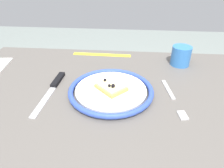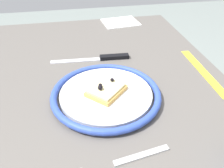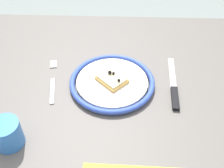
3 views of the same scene
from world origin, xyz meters
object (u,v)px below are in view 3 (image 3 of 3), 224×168
at_px(cup, 7,134).
at_px(fork, 53,80).
at_px(dining_table, 98,95).
at_px(knife, 174,91).
at_px(pizza_slice_near, 112,79).
at_px(plate, 112,82).

bearing_deg(cup, fork, 75.08).
relative_size(dining_table, knife, 4.92).
bearing_deg(pizza_slice_near, plate, 41.33).
bearing_deg(cup, dining_table, 52.29).
bearing_deg(fork, dining_table, 10.61).
distance_m(fork, cup, 0.25).
relative_size(dining_table, pizza_slice_near, 10.91).
xyz_separation_m(plate, knife, (0.19, -0.03, -0.01)).
relative_size(pizza_slice_near, fork, 0.54).
height_order(plate, knife, plate).
distance_m(knife, fork, 0.38).
bearing_deg(cup, knife, 24.31).
bearing_deg(fork, cup, -104.92).
xyz_separation_m(pizza_slice_near, fork, (-0.19, 0.01, -0.02)).
height_order(fork, cup, cup).
xyz_separation_m(fork, cup, (-0.06, -0.24, 0.04)).
height_order(pizza_slice_near, fork, pizza_slice_near).
height_order(plate, pizza_slice_near, pizza_slice_near).
relative_size(dining_table, cup, 15.80).
relative_size(fork, cup, 2.68).
xyz_separation_m(dining_table, knife, (0.24, -0.06, 0.09)).
relative_size(plate, fork, 1.32).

